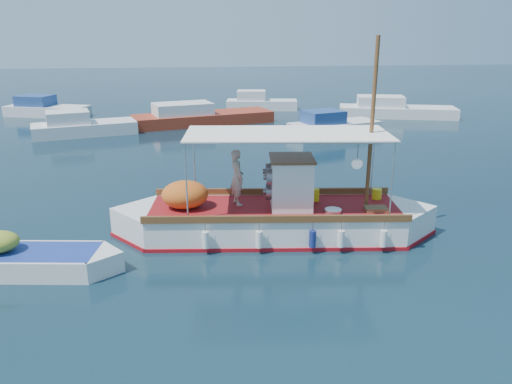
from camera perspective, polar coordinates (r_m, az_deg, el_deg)
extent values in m
plane|color=black|center=(16.45, 1.61, -5.26)|extent=(160.00, 160.00, 0.00)
cube|color=white|center=(16.58, 2.09, -3.67)|extent=(8.33, 3.54, 1.19)
cube|color=white|center=(16.84, -11.80, -3.70)|extent=(2.68, 2.68, 1.19)
cube|color=white|center=(17.28, 15.63, -3.44)|extent=(2.68, 2.68, 1.19)
cube|color=#A00F16|center=(16.71, 2.08, -4.80)|extent=(8.44, 3.63, 0.19)
cube|color=maroon|center=(16.37, 2.12, -1.81)|extent=(8.30, 3.32, 0.06)
cube|color=brown|center=(17.61, 1.88, 0.08)|extent=(8.16, 0.97, 0.22)
cube|color=brown|center=(15.06, 2.41, -3.10)|extent=(8.16, 0.97, 0.22)
cube|color=white|center=(16.15, 4.06, 0.98)|extent=(1.43, 1.53, 1.62)
cube|color=brown|center=(15.92, 4.13, 3.87)|extent=(1.55, 1.65, 0.06)
cylinder|color=slate|center=(15.68, 1.64, 1.72)|extent=(0.29, 0.56, 0.54)
cylinder|color=slate|center=(16.34, 1.53, 2.40)|extent=(0.29, 0.56, 0.54)
cylinder|color=slate|center=(16.18, 1.57, 0.05)|extent=(0.29, 0.56, 0.54)
cylinder|color=brown|center=(16.12, 13.10, 7.43)|extent=(0.14, 0.14, 5.39)
cylinder|color=brown|center=(16.01, 9.98, 5.98)|extent=(1.94, 0.29, 0.09)
cylinder|color=silver|center=(17.21, -7.07, 3.35)|extent=(0.05, 0.05, 2.43)
cylinder|color=silver|center=(14.94, -7.96, 1.05)|extent=(0.05, 0.05, 2.43)
cylinder|color=silver|center=(17.66, 13.22, 3.39)|extent=(0.05, 0.05, 2.43)
cylinder|color=silver|center=(15.46, 15.30, 1.15)|extent=(0.05, 0.05, 2.43)
cube|color=white|center=(15.73, 3.60, 6.69)|extent=(6.60, 3.25, 0.04)
ellipsoid|color=#D1601E|center=(16.32, -8.13, -0.30)|extent=(1.64, 1.44, 0.91)
cube|color=yellow|center=(16.99, 6.74, -0.34)|extent=(0.29, 0.22, 0.43)
cylinder|color=yellow|center=(17.57, 13.65, -0.22)|extent=(0.36, 0.36, 0.37)
cube|color=brown|center=(16.44, 13.54, -1.91)|extent=(0.75, 0.56, 0.13)
cylinder|color=#B2B2B2|center=(16.00, 8.81, -2.18)|extent=(0.59, 0.59, 0.13)
cylinder|color=white|center=(15.10, 11.47, 3.18)|extent=(0.33, 0.07, 0.32)
cylinder|color=white|center=(15.17, -5.79, -5.44)|extent=(0.24, 0.24, 0.52)
cylinder|color=navy|center=(15.25, 6.48, -5.34)|extent=(0.24, 0.24, 0.52)
cylinder|color=white|center=(15.67, 14.35, -5.15)|extent=(0.24, 0.24, 0.52)
imported|color=#A9A18C|center=(16.34, -2.19, 1.69)|extent=(0.61, 0.77, 1.86)
cube|color=white|center=(15.60, -24.78, -7.50)|extent=(4.20, 2.11, 0.79)
cube|color=white|center=(14.86, -17.70, -7.91)|extent=(1.55, 1.55, 0.79)
cube|color=navy|center=(15.46, -24.97, -6.24)|extent=(4.17, 1.93, 0.04)
cube|color=silver|center=(34.50, -18.96, 6.70)|extent=(6.83, 4.08, 1.00)
cube|color=silver|center=(34.30, -20.72, 7.98)|extent=(3.03, 2.67, 0.80)
cube|color=#A2311B|center=(36.69, -6.03, 8.20)|extent=(10.39, 5.42, 1.00)
cube|color=silver|center=(36.15, -8.38, 9.41)|extent=(4.50, 3.38, 0.80)
cube|color=silver|center=(33.22, 8.96, 7.05)|extent=(6.33, 3.89, 1.00)
cube|color=navy|center=(32.58, 7.71, 8.50)|extent=(2.83, 2.50, 0.80)
cube|color=silver|center=(41.09, 15.81, 8.68)|extent=(9.21, 4.73, 1.00)
cube|color=silver|center=(40.79, 14.05, 10.03)|extent=(3.98, 3.03, 0.80)
cube|color=silver|center=(43.31, -22.70, 8.42)|extent=(6.83, 4.25, 1.00)
cube|color=navy|center=(43.74, -23.90, 9.55)|extent=(3.06, 2.68, 0.80)
cube|color=silver|center=(43.40, 0.67, 9.81)|extent=(6.20, 2.88, 1.00)
cube|color=silver|center=(43.31, -0.53, 11.00)|extent=(2.61, 2.04, 0.80)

